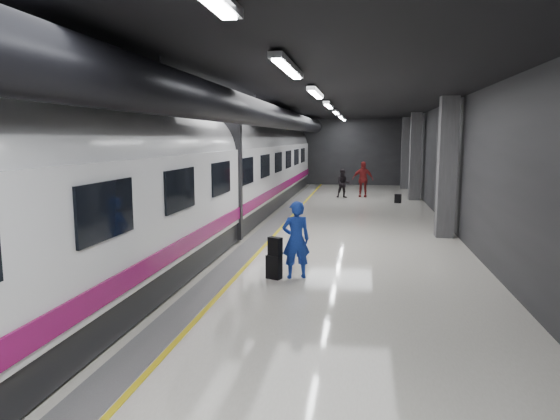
{
  "coord_description": "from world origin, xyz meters",
  "views": [
    {
      "loc": [
        1.9,
        -14.68,
        3.19
      ],
      "look_at": [
        -0.17,
        -2.26,
        1.38
      ],
      "focal_mm": 32.0,
      "sensor_mm": 36.0,
      "label": 1
    }
  ],
  "objects": [
    {
      "name": "platform_hall",
      "position": [
        -0.29,
        0.96,
        3.54
      ],
      "size": [
        10.02,
        40.02,
        4.51
      ],
      "color": "black",
      "rests_on": "ground"
    },
    {
      "name": "traveler_far_b",
      "position": [
        1.9,
        12.86,
        0.97
      ],
      "size": [
        1.16,
        0.53,
        1.94
      ],
      "primitive_type": "imported",
      "rotation": [
        0.0,
        0.0,
        -0.05
      ],
      "color": "maroon",
      "rests_on": "ground"
    },
    {
      "name": "suitcase_main",
      "position": [
        -0.06,
        -3.75,
        0.27
      ],
      "size": [
        0.39,
        0.32,
        0.55
      ],
      "primitive_type": "cube",
      "rotation": [
        0.0,
        0.0,
        -0.38
      ],
      "color": "black",
      "rests_on": "ground"
    },
    {
      "name": "traveler_main",
      "position": [
        0.43,
        -3.6,
        0.89
      ],
      "size": [
        0.76,
        0.63,
        1.79
      ],
      "primitive_type": "imported",
      "rotation": [
        0.0,
        0.0,
        3.5
      ],
      "color": "#1735AF",
      "rests_on": "ground"
    },
    {
      "name": "shoulder_bag",
      "position": [
        -0.03,
        -3.76,
        0.76
      ],
      "size": [
        0.36,
        0.3,
        0.42
      ],
      "primitive_type": "cube",
      "rotation": [
        0.0,
        0.0,
        -0.5
      ],
      "color": "black",
      "rests_on": "suitcase_main"
    },
    {
      "name": "suitcase_far",
      "position": [
        3.64,
        10.49,
        0.22
      ],
      "size": [
        0.35,
        0.29,
        0.44
      ],
      "primitive_type": "cube",
      "rotation": [
        0.0,
        0.0,
        -0.37
      ],
      "color": "black",
      "rests_on": "ground"
    },
    {
      "name": "ground",
      "position": [
        0.0,
        0.0,
        0.0
      ],
      "size": [
        40.0,
        40.0,
        0.0
      ],
      "primitive_type": "plane",
      "color": "silver",
      "rests_on": "ground"
    },
    {
      "name": "train",
      "position": [
        -3.25,
        -0.0,
        2.07
      ],
      "size": [
        3.05,
        38.0,
        4.05
      ],
      "color": "black",
      "rests_on": "ground"
    },
    {
      "name": "traveler_far_a",
      "position": [
        0.87,
        12.28,
        0.77
      ],
      "size": [
        0.84,
        0.71,
        1.55
      ],
      "primitive_type": "imported",
      "rotation": [
        0.0,
        0.0,
        0.17
      ],
      "color": "black",
      "rests_on": "ground"
    }
  ]
}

